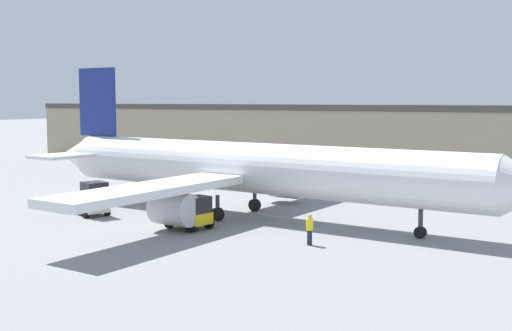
{
  "coord_description": "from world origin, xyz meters",
  "views": [
    {
      "loc": [
        22.93,
        -37.03,
        8.13
      ],
      "look_at": [
        0.0,
        0.0,
        3.65
      ],
      "focal_mm": 45.0,
      "sensor_mm": 36.0,
      "label": 1
    }
  ],
  "objects_px": {
    "ground_crew_worker": "(310,229)",
    "airplane": "(245,168)",
    "baggage_tug": "(91,200)",
    "belt_loader_truck": "(191,213)"
  },
  "relations": [
    {
      "from": "baggage_tug",
      "to": "belt_loader_truck",
      "type": "height_order",
      "value": "baggage_tug"
    },
    {
      "from": "airplane",
      "to": "baggage_tug",
      "type": "xyz_separation_m",
      "value": [
        -9.6,
        -5.2,
        -2.31
      ]
    },
    {
      "from": "ground_crew_worker",
      "to": "airplane",
      "type": "bearing_deg",
      "value": 166.58
    },
    {
      "from": "ground_crew_worker",
      "to": "belt_loader_truck",
      "type": "xyz_separation_m",
      "value": [
        -8.42,
        0.13,
        0.08
      ]
    },
    {
      "from": "airplane",
      "to": "ground_crew_worker",
      "type": "relative_size",
      "value": 22.06
    },
    {
      "from": "baggage_tug",
      "to": "belt_loader_truck",
      "type": "distance_m",
      "value": 9.01
    },
    {
      "from": "ground_crew_worker",
      "to": "belt_loader_truck",
      "type": "distance_m",
      "value": 8.42
    },
    {
      "from": "airplane",
      "to": "belt_loader_truck",
      "type": "bearing_deg",
      "value": -94.33
    },
    {
      "from": "baggage_tug",
      "to": "belt_loader_truck",
      "type": "bearing_deg",
      "value": 18.38
    },
    {
      "from": "ground_crew_worker",
      "to": "belt_loader_truck",
      "type": "relative_size",
      "value": 0.58
    }
  ]
}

